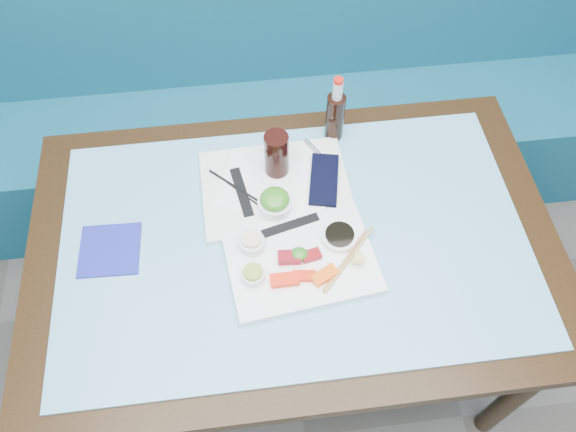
{
  "coord_description": "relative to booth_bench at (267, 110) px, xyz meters",
  "views": [
    {
      "loc": [
        -0.11,
        0.7,
        2.02
      ],
      "look_at": [
        -0.01,
        1.49,
        0.8
      ],
      "focal_mm": 35.0,
      "sensor_mm": 36.0,
      "label": 1
    }
  ],
  "objects": [
    {
      "name": "tuna_left",
      "position": [
        -0.02,
        -0.91,
        0.41
      ],
      "size": [
        0.06,
        0.04,
        0.02
      ],
      "primitive_type": "cube",
      "rotation": [
        0.0,
        0.0,
        -0.08
      ],
      "color": "maroon",
      "rests_on": "sashimi_plate"
    },
    {
      "name": "dining_table",
      "position": [
        0.0,
        -0.84,
        0.29
      ],
      "size": [
        1.4,
        0.9,
        0.75
      ],
      "color": "black",
      "rests_on": "ground"
    },
    {
      "name": "tray_sleeve",
      "position": [
        -0.13,
        -0.68,
        0.4
      ],
      "size": [
        0.06,
        0.17,
        0.0
      ],
      "primitive_type": "cube",
      "rotation": [
        0.0,
        0.0,
        0.17
      ],
      "color": "black",
      "rests_on": "serving_tray"
    },
    {
      "name": "salmon_right",
      "position": [
        0.06,
        -0.97,
        0.41
      ],
      "size": [
        0.07,
        0.06,
        0.02
      ],
      "primitive_type": "cube",
      "rotation": [
        0.0,
        0.0,
        0.49
      ],
      "color": "#FF5B0A",
      "rests_on": "sashimi_plate"
    },
    {
      "name": "navy_pouch",
      "position": [
        0.1,
        -0.67,
        0.41
      ],
      "size": [
        0.11,
        0.19,
        0.01
      ],
      "primitive_type": "cube",
      "rotation": [
        0.0,
        0.0,
        -0.21
      ],
      "color": "black",
      "rests_on": "serving_tray"
    },
    {
      "name": "seaweed_garnish",
      "position": [
        0.0,
        -0.91,
        0.41
      ],
      "size": [
        0.05,
        0.04,
        0.02
      ],
      "primitive_type": "ellipsoid",
      "rotation": [
        0.0,
        0.0,
        0.03
      ],
      "color": "#2B751B",
      "rests_on": "sashimi_plate"
    },
    {
      "name": "lemon_wedge",
      "position": [
        0.15,
        -0.95,
        0.42
      ],
      "size": [
        0.05,
        0.05,
        0.04
      ],
      "primitive_type": "cone",
      "rotation": [
        1.57,
        0.0,
        0.87
      ],
      "color": "#FFF578",
      "rests_on": "sashimi_plate"
    },
    {
      "name": "salmon_mid",
      "position": [
        0.01,
        -0.97,
        0.41
      ],
      "size": [
        0.06,
        0.03,
        0.01
      ],
      "primitive_type": "cube",
      "rotation": [
        0.0,
        0.0,
        -0.13
      ],
      "color": "red",
      "rests_on": "sashimi_plate"
    },
    {
      "name": "ramekin_ginger",
      "position": [
        -0.11,
        -0.86,
        0.42
      ],
      "size": [
        0.07,
        0.07,
        0.03
      ],
      "primitive_type": "cylinder",
      "rotation": [
        0.0,
        0.0,
        -0.05
      ],
      "color": "silver",
      "rests_on": "sashimi_plate"
    },
    {
      "name": "cola_bottle_cap",
      "position": [
        0.16,
        -0.5,
        0.6
      ],
      "size": [
        0.03,
        0.03,
        0.01
      ],
      "primitive_type": "cylinder",
      "rotation": [
        0.0,
        0.0,
        0.34
      ],
      "color": "red",
      "rests_on": "cola_bottle_neck"
    },
    {
      "name": "black_chopstick_a",
      "position": [
        -0.13,
        -0.68,
        0.4
      ],
      "size": [
        0.14,
        0.16,
        0.01
      ],
      "primitive_type": "cylinder",
      "rotation": [
        1.57,
        0.0,
        0.74
      ],
      "color": "black",
      "rests_on": "serving_tray"
    },
    {
      "name": "paper_placemat",
      "position": [
        -0.03,
        -0.67,
        0.4
      ],
      "size": [
        0.35,
        0.29,
        0.0
      ],
      "primitive_type": "cube",
      "rotation": [
        0.0,
        0.0,
        -0.33
      ],
      "color": "white",
      "rests_on": "serving_tray"
    },
    {
      "name": "serving_tray",
      "position": [
        -0.03,
        -0.67,
        0.39
      ],
      "size": [
        0.41,
        0.32,
        0.02
      ],
      "primitive_type": "cube",
      "rotation": [
        0.0,
        0.0,
        0.03
      ],
      "color": "white",
      "rests_on": "glass_top"
    },
    {
      "name": "soy_fill",
      "position": [
        0.11,
        -0.87,
        0.42
      ],
      "size": [
        0.08,
        0.08,
        0.01
      ],
      "primitive_type": "cylinder",
      "rotation": [
        0.0,
        0.0,
        -0.09
      ],
      "color": "black",
      "rests_on": "soy_dish"
    },
    {
      "name": "booth_bench",
      "position": [
        0.0,
        0.0,
        0.0
      ],
      "size": [
        3.0,
        0.56,
        1.17
      ],
      "color": "#105269",
      "rests_on": "ground"
    },
    {
      "name": "seaweed_salad",
      "position": [
        -0.04,
        -0.75,
        0.44
      ],
      "size": [
        0.1,
        0.1,
        0.04
      ],
      "primitive_type": "ellipsoid",
      "rotation": [
        0.0,
        0.0,
        -0.39
      ],
      "color": "#327B1C",
      "rests_on": "seaweed_bowl"
    },
    {
      "name": "wooden_chopstick_b",
      "position": [
        0.13,
        -0.93,
        0.41
      ],
      "size": [
        0.16,
        0.18,
        0.01
      ],
      "primitive_type": "cylinder",
      "rotation": [
        1.57,
        0.0,
        -0.73
      ],
      "color": "tan",
      "rests_on": "sashimi_plate"
    },
    {
      "name": "blue_napkin",
      "position": [
        -0.48,
        -0.82,
        0.39
      ],
      "size": [
        0.16,
        0.16,
        0.01
      ],
      "primitive_type": "cube",
      "rotation": [
        0.0,
        0.0,
        -0.04
      ],
      "color": "navy",
      "rests_on": "glass_top"
    },
    {
      "name": "fork",
      "position": [
        0.1,
        -0.57,
        0.4
      ],
      "size": [
        0.06,
        0.1,
        0.01
      ],
      "primitive_type": "cylinder",
      "rotation": [
        1.57,
        0.0,
        0.5
      ],
      "color": "white",
      "rests_on": "serving_tray"
    },
    {
      "name": "ginger_fill",
      "position": [
        -0.11,
        -0.86,
        0.43
      ],
      "size": [
        0.06,
        0.06,
        0.01
      ],
      "primitive_type": "cylinder",
      "rotation": [
        0.0,
        0.0,
        -0.39
      ],
      "color": "beige",
      "rests_on": "ramekin_ginger"
    },
    {
      "name": "black_chopstick_b",
      "position": [
        -0.12,
        -0.68,
        0.4
      ],
      "size": [
        0.18,
        0.17,
        0.01
      ],
      "primitive_type": "cylinder",
      "rotation": [
        1.57,
        0.0,
        0.81
      ],
      "color": "black",
      "rests_on": "serving_tray"
    },
    {
      "name": "cola_bottle_body",
      "position": [
        0.16,
        -0.5,
        0.46
      ],
      "size": [
        0.06,
        0.06,
        0.15
      ],
      "primitive_type": "cylinder",
      "rotation": [
        0.0,
        0.0,
        -0.16
      ],
      "color": "black",
      "rests_on": "glass_top"
    },
    {
      "name": "chopstick_sleeve",
      "position": [
        -0.01,
        -0.81,
        0.4
      ],
      "size": [
        0.16,
        0.06,
        0.0
      ],
      "primitive_type": "cube",
      "rotation": [
        0.0,
        0.0,
        0.25
      ],
      "color": "black",
      "rests_on": "sashimi_plate"
    },
    {
      "name": "cola_bottle_neck",
      "position": [
        0.16,
        -0.5,
        0.56
      ],
      "size": [
        0.04,
        0.04,
        0.06
      ],
      "primitive_type": "cylinder",
      "rotation": [
        0.0,
        0.0,
        -0.33
      ],
      "color": "silver",
      "rests_on": "cola_bottle_body"
    },
    {
      "name": "sashimi_plate",
      "position": [
        0.01,
        -0.92,
        0.39
      ],
      "size": [
        0.4,
        0.31,
        0.02
      ],
      "primitive_type": "cube",
      "rotation": [
        0.0,
        0.0,
        0.12
      ],
      "color": "white",
      "rests_on": "glass_top"
    },
    {
      "name": "wooden_chopstick_a",
      "position": [
        0.12,
        -0.93,
        0.41
      ],
      "size": [
        0.14,
        0.16,
        0.01
      ],
      "primitive_type": "cylinder",
      "rotation": [
        1.57,
        0.0,
        -0.71
      ],
      "color": "#A6744E",
      "rests_on": "sashimi_plate"
    },
    {
      "name": "glass_top",
      "position": [
        0.0,
        -0.84,
        0.38
      ],
      "size": [
        1.22,
        0.76,
        0.01
      ],
      "primitive_type": "cube",
      "color": "#65AACB",
      "rests_on": "dining_table"
    },
    {
      "name": "cola_glass",
      "position": [
        -0.02,
        -0.62,
        0.47
      ],
      "size": [
        0.07,
        0.07,
        0.14
      ],
      "primitive_type": "cylinder",
      "rotation": [
        0.0,
        0.0,
        -0.12
      ],
      "color": "black",
      "rests_on": "serving_tray"
    },
    {
      "name": "tuna_right",
      "position": [
        0.03,
        -0.91,
        0.41
      ],
      "size": [
        0.05,
        0.04,
        0.02
      ],
      "primitive_type": "cube",
      "rotation": [
        0.0,
        0.0,
        0.21
      ],
      "color": "maroon",
      "rests_on": "sashimi_plate"
    },
    {
      "name": "wasabi_fill",
      "position": [
        -0.12,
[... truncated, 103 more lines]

